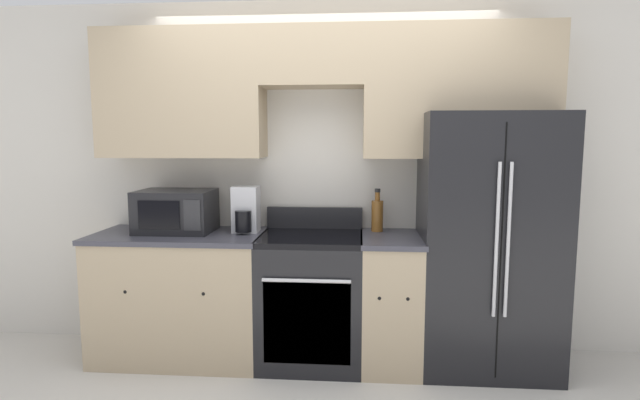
{
  "coord_description": "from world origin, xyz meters",
  "views": [
    {
      "loc": [
        0.27,
        -3.12,
        1.6
      ],
      "look_at": [
        0.0,
        0.31,
        1.17
      ],
      "focal_mm": 28.0,
      "sensor_mm": 36.0,
      "label": 1
    }
  ],
  "objects_px": {
    "refrigerator": "(486,242)",
    "microwave": "(176,211)",
    "oven_range": "(311,298)",
    "bottle": "(377,214)"
  },
  "relations": [
    {
      "from": "refrigerator",
      "to": "microwave",
      "type": "bearing_deg",
      "value": 179.82
    },
    {
      "from": "oven_range",
      "to": "refrigerator",
      "type": "distance_m",
      "value": 1.29
    },
    {
      "from": "refrigerator",
      "to": "bottle",
      "type": "height_order",
      "value": "refrigerator"
    },
    {
      "from": "microwave",
      "to": "oven_range",
      "type": "bearing_deg",
      "value": -3.31
    },
    {
      "from": "oven_range",
      "to": "bottle",
      "type": "xyz_separation_m",
      "value": [
        0.47,
        0.19,
        0.58
      ]
    },
    {
      "from": "oven_range",
      "to": "bottle",
      "type": "height_order",
      "value": "bottle"
    },
    {
      "from": "oven_range",
      "to": "refrigerator",
      "type": "bearing_deg",
      "value": 2.37
    },
    {
      "from": "oven_range",
      "to": "bottle",
      "type": "distance_m",
      "value": 0.77
    },
    {
      "from": "oven_range",
      "to": "microwave",
      "type": "bearing_deg",
      "value": 176.69
    },
    {
      "from": "refrigerator",
      "to": "oven_range",
      "type": "bearing_deg",
      "value": -177.63
    }
  ]
}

